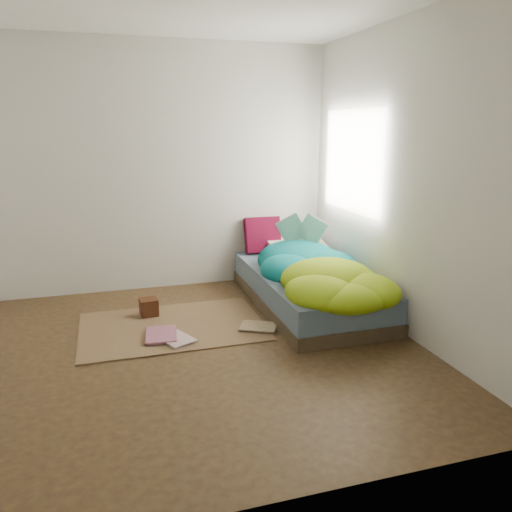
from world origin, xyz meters
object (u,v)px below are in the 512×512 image
Objects in this scene: wooden_box at (149,307)px; floor_book_a at (165,343)px; bed at (308,289)px; open_book at (302,220)px; floor_book_b at (145,336)px; pillow_magenta at (263,235)px.

wooden_box reaches higher than floor_book_a.
wooden_box is 0.52× the size of floor_book_a.
floor_book_a is at bearing -159.73° from bed.
bed is at bearing -73.86° from open_book.
bed reaches higher than floor_book_a.
open_book reaches higher than floor_book_b.
pillow_magenta is 1.31× the size of floor_book_a.
bed is 0.71m from open_book.
pillow_magenta is (-0.18, 0.92, 0.37)m from bed.
bed is 1.01m from pillow_magenta.
open_book is at bearing 28.62° from floor_book_b.
open_book is (0.04, 0.30, 0.64)m from bed.
open_book is 1.91m from floor_book_a.
pillow_magenta is 2.52× the size of wooden_box.
open_book reaches higher than wooden_box.
bed is 5.73× the size of floor_book_b.
floor_book_a is (0.06, -0.70, -0.07)m from wooden_box.
pillow_magenta is 2.02m from floor_book_a.
wooden_box is at bearing 88.08° from floor_book_b.
open_book reaches higher than floor_book_a.
floor_book_b is at bearing -98.43° from wooden_box.
open_book is at bearing 5.25° from wooden_box.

